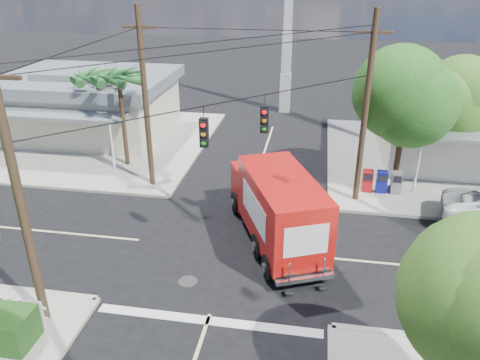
# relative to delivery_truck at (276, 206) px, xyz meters

# --- Properties ---
(ground) EXTENTS (120.00, 120.00, 0.00)m
(ground) POSITION_rel_delivery_truck_xyz_m (-1.68, -0.98, -1.61)
(ground) COLOR black
(ground) RESTS_ON ground
(sidewalk_ne) EXTENTS (14.12, 14.12, 0.14)m
(sidewalk_ne) POSITION_rel_delivery_truck_xyz_m (9.20, 9.90, -1.54)
(sidewalk_ne) COLOR #A39E93
(sidewalk_ne) RESTS_ON ground
(sidewalk_nw) EXTENTS (14.12, 14.12, 0.14)m
(sidewalk_nw) POSITION_rel_delivery_truck_xyz_m (-12.56, 9.90, -1.54)
(sidewalk_nw) COLOR #A39E93
(sidewalk_nw) RESTS_ON ground
(road_markings) EXTENTS (32.00, 32.00, 0.01)m
(road_markings) POSITION_rel_delivery_truck_xyz_m (-1.68, -2.45, -1.61)
(road_markings) COLOR beige
(road_markings) RESTS_ON ground
(building_nw) EXTENTS (10.80, 10.20, 4.30)m
(building_nw) POSITION_rel_delivery_truck_xyz_m (-13.68, 11.48, 0.61)
(building_nw) COLOR beige
(building_nw) RESTS_ON sidewalk_nw
(radio_tower) EXTENTS (0.80, 0.80, 17.00)m
(radio_tower) POSITION_rel_delivery_truck_xyz_m (-1.18, 19.02, 4.03)
(radio_tower) COLOR silver
(radio_tower) RESTS_ON ground
(tree_ne_front) EXTENTS (4.21, 4.14, 6.66)m
(tree_ne_front) POSITION_rel_delivery_truck_xyz_m (5.53, 5.78, 3.15)
(tree_ne_front) COLOR #422D1C
(tree_ne_front) RESTS_ON sidewalk_ne
(tree_ne_back) EXTENTS (3.77, 3.66, 5.82)m
(tree_ne_back) POSITION_rel_delivery_truck_xyz_m (8.13, 7.98, 2.57)
(tree_ne_back) COLOR #422D1C
(tree_ne_back) RESTS_ON sidewalk_ne
(palm_nw_front) EXTENTS (3.01, 3.08, 5.59)m
(palm_nw_front) POSITION_rel_delivery_truck_xyz_m (-9.18, 6.52, 3.43)
(palm_nw_front) COLOR #422D1C
(palm_nw_front) RESTS_ON sidewalk_nw
(palm_nw_back) EXTENTS (3.01, 3.08, 5.19)m
(palm_nw_back) POSITION_rel_delivery_truck_xyz_m (-11.18, 8.02, 3.06)
(palm_nw_back) COLOR #422D1C
(palm_nw_back) RESTS_ON sidewalk_nw
(utility_poles) EXTENTS (12.00, 10.68, 9.00)m
(utility_poles) POSITION_rel_delivery_truck_xyz_m (-3.27, 0.62, 3.06)
(utility_poles) COLOR #473321
(utility_poles) RESTS_ON ground
(vending_boxes) EXTENTS (1.90, 0.50, 1.10)m
(vending_boxes) POSITION_rel_delivery_truck_xyz_m (4.82, 5.22, -0.92)
(vending_boxes) COLOR #B00E12
(vending_boxes) RESTS_ON sidewalk_ne
(delivery_truck) EXTENTS (4.87, 7.59, 3.18)m
(delivery_truck) POSITION_rel_delivery_truck_xyz_m (0.00, 0.00, 0.00)
(delivery_truck) COLOR black
(delivery_truck) RESTS_ON ground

